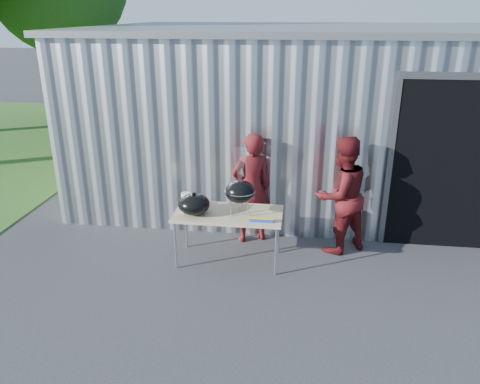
# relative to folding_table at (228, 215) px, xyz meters

# --- Properties ---
(ground) EXTENTS (80.00, 80.00, 0.00)m
(ground) POSITION_rel_folding_table_xyz_m (0.20, -0.81, -0.71)
(ground) COLOR #2F2F31
(building) EXTENTS (8.20, 6.20, 3.10)m
(building) POSITION_rel_folding_table_xyz_m (1.11, 3.78, 0.83)
(building) COLOR silver
(building) RESTS_ON ground
(folding_table) EXTENTS (1.50, 0.75, 0.75)m
(folding_table) POSITION_rel_folding_table_xyz_m (0.00, 0.00, 0.00)
(folding_table) COLOR tan
(folding_table) RESTS_ON ground
(kettle_grill) EXTENTS (0.42, 0.42, 0.93)m
(kettle_grill) POSITION_rel_folding_table_xyz_m (0.17, -0.03, 0.46)
(kettle_grill) COLOR black
(kettle_grill) RESTS_ON folding_table
(grill_lid) EXTENTS (0.44, 0.44, 0.32)m
(grill_lid) POSITION_rel_folding_table_xyz_m (-0.46, -0.10, 0.18)
(grill_lid) COLOR black
(grill_lid) RESTS_ON folding_table
(paper_towels) EXTENTS (0.12, 0.12, 0.28)m
(paper_towels) POSITION_rel_folding_table_xyz_m (-0.59, -0.05, 0.18)
(paper_towels) COLOR white
(paper_towels) RESTS_ON folding_table
(white_tub) EXTENTS (0.20, 0.15, 0.10)m
(white_tub) POSITION_rel_folding_table_xyz_m (-0.55, 0.16, 0.09)
(white_tub) COLOR white
(white_tub) RESTS_ON folding_table
(foil_box) EXTENTS (0.32, 0.05, 0.06)m
(foil_box) POSITION_rel_folding_table_xyz_m (0.49, -0.25, 0.07)
(foil_box) COLOR #1A44AB
(foil_box) RESTS_ON folding_table
(person_cook) EXTENTS (0.74, 0.63, 1.71)m
(person_cook) POSITION_rel_folding_table_xyz_m (0.25, 0.71, 0.15)
(person_cook) COLOR #581215
(person_cook) RESTS_ON ground
(person_bystander) EXTENTS (1.07, 1.02, 1.75)m
(person_bystander) POSITION_rel_folding_table_xyz_m (1.57, 0.55, 0.16)
(person_bystander) COLOR #581215
(person_bystander) RESTS_ON ground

